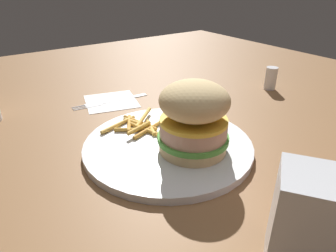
# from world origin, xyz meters

# --- Properties ---
(ground_plane) EXTENTS (1.60, 1.60, 0.00)m
(ground_plane) POSITION_xyz_m (0.00, 0.00, 0.00)
(ground_plane) COLOR brown
(plate) EXTENTS (0.27, 0.27, 0.01)m
(plate) POSITION_xyz_m (0.02, 0.02, 0.01)
(plate) COLOR silver
(plate) RESTS_ON ground_plane
(sandwich) EXTENTS (0.11, 0.11, 0.11)m
(sandwich) POSITION_xyz_m (0.06, 0.04, 0.07)
(sandwich) COLOR tan
(sandwich) RESTS_ON plate
(fries_pile) EXTENTS (0.10, 0.12, 0.01)m
(fries_pile) POSITION_xyz_m (-0.05, 0.01, 0.02)
(fries_pile) COLOR gold
(fries_pile) RESTS_ON plate
(napkin) EXTENTS (0.14, 0.14, 0.00)m
(napkin) POSITION_xyz_m (-0.22, 0.03, 0.00)
(napkin) COLOR white
(napkin) RESTS_ON ground_plane
(fork) EXTENTS (0.03, 0.17, 0.00)m
(fork) POSITION_xyz_m (-0.22, 0.03, 0.00)
(fork) COLOR silver
(fork) RESTS_ON napkin
(napkin_dispenser) EXTENTS (0.11, 0.10, 0.11)m
(napkin_dispenser) POSITION_xyz_m (0.29, 0.01, 0.05)
(napkin_dispenser) COLOR #B7BABF
(napkin_dispenser) RESTS_ON ground_plane
(salt_shaker) EXTENTS (0.03, 0.03, 0.06)m
(salt_shaker) POSITION_xyz_m (-0.07, 0.39, 0.03)
(salt_shaker) COLOR white
(salt_shaker) RESTS_ON ground_plane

